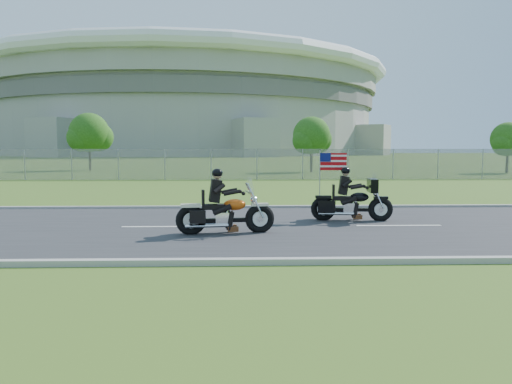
{
  "coord_description": "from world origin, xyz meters",
  "views": [
    {
      "loc": [
        -0.08,
        -12.62,
        2.03
      ],
      "look_at": [
        0.31,
        0.0,
        0.92
      ],
      "focal_mm": 35.0,
      "sensor_mm": 36.0,
      "label": 1
    }
  ],
  "objects": [
    {
      "name": "curb_north",
      "position": [
        0.0,
        4.05,
        0.05
      ],
      "size": [
        120.0,
        0.18,
        0.12
      ],
      "primitive_type": "cube",
      "color": "#9E9B93",
      "rests_on": "ground"
    },
    {
      "name": "motorcycle_follow",
      "position": [
        2.99,
        1.0,
        0.52
      ],
      "size": [
        2.26,
        0.78,
        1.89
      ],
      "rotation": [
        0.0,
        0.0,
        -0.1
      ],
      "color": "black",
      "rests_on": "ground"
    },
    {
      "name": "fence",
      "position": [
        -5.0,
        20.0,
        1.0
      ],
      "size": [
        60.0,
        0.03,
        2.0
      ],
      "primitive_type": "cube",
      "color": "gray",
      "rests_on": "ground"
    },
    {
      "name": "tree_fence_mid",
      "position": [
        -13.95,
        34.04,
        3.3
      ],
      "size": [
        3.96,
        3.69,
        5.3
      ],
      "color": "#382316",
      "rests_on": "ground"
    },
    {
      "name": "curb_south",
      "position": [
        0.0,
        -4.05,
        0.05
      ],
      "size": [
        120.0,
        0.18,
        0.12
      ],
      "primitive_type": "cube",
      "color": "#9E9B93",
      "rests_on": "ground"
    },
    {
      "name": "motorcycle_lead",
      "position": [
        -0.47,
        -1.01,
        0.5
      ],
      "size": [
        2.33,
        0.77,
        1.57
      ],
      "rotation": [
        0.0,
        0.0,
        0.14
      ],
      "color": "black",
      "rests_on": "ground"
    },
    {
      "name": "ground",
      "position": [
        0.0,
        0.0,
        0.0
      ],
      "size": [
        420.0,
        420.0,
        0.0
      ],
      "primitive_type": "plane",
      "color": "#33541A",
      "rests_on": "ground"
    },
    {
      "name": "tree_fence_far",
      "position": [
        22.04,
        28.03,
        2.64
      ],
      "size": [
        3.08,
        2.87,
        4.2
      ],
      "color": "#382316",
      "rests_on": "ground"
    },
    {
      "name": "stadium",
      "position": [
        -20.0,
        170.0,
        15.58
      ],
      "size": [
        140.4,
        140.4,
        29.2
      ],
      "color": "#A3A099",
      "rests_on": "ground"
    },
    {
      "name": "tree_fence_near",
      "position": [
        6.04,
        30.04,
        2.97
      ],
      "size": [
        3.52,
        3.28,
        4.75
      ],
      "color": "#382316",
      "rests_on": "ground"
    },
    {
      "name": "road",
      "position": [
        0.0,
        0.0,
        0.02
      ],
      "size": [
        120.0,
        8.0,
        0.04
      ],
      "primitive_type": "cube",
      "color": "#28282B",
      "rests_on": "ground"
    }
  ]
}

